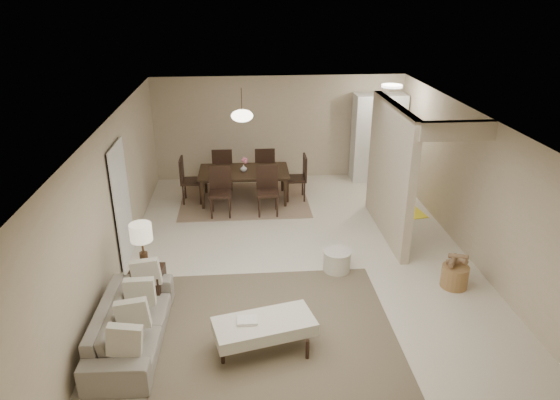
{
  "coord_description": "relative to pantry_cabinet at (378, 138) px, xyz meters",
  "views": [
    {
      "loc": [
        -0.93,
        -7.25,
        4.39
      ],
      "look_at": [
        -0.3,
        0.54,
        1.05
      ],
      "focal_mm": 32.0,
      "sensor_mm": 36.0,
      "label": 1
    }
  ],
  "objects": [
    {
      "name": "floor",
      "position": [
        -2.35,
        -4.15,
        -1.05
      ],
      "size": [
        9.0,
        9.0,
        0.0
      ],
      "primitive_type": "plane",
      "color": "beige",
      "rests_on": "ground"
    },
    {
      "name": "ceiling",
      "position": [
        -2.35,
        -4.15,
        1.45
      ],
      "size": [
        9.0,
        9.0,
        0.0
      ],
      "primitive_type": "plane",
      "rotation": [
        3.14,
        0.0,
        0.0
      ],
      "color": "white",
      "rests_on": "back_wall"
    },
    {
      "name": "back_wall",
      "position": [
        -2.35,
        0.35,
        0.2
      ],
      "size": [
        6.0,
        0.0,
        6.0
      ],
      "primitive_type": "plane",
      "rotation": [
        1.57,
        0.0,
        0.0
      ],
      "color": "#BCAD8E",
      "rests_on": "floor"
    },
    {
      "name": "left_wall",
      "position": [
        -5.35,
        -4.15,
        0.2
      ],
      "size": [
        0.0,
        9.0,
        9.0
      ],
      "primitive_type": "plane",
      "rotation": [
        1.57,
        0.0,
        1.57
      ],
      "color": "#BCAD8E",
      "rests_on": "floor"
    },
    {
      "name": "right_wall",
      "position": [
        0.65,
        -4.15,
        0.2
      ],
      "size": [
        0.0,
        9.0,
        9.0
      ],
      "primitive_type": "plane",
      "rotation": [
        1.57,
        0.0,
        -1.57
      ],
      "color": "#BCAD8E",
      "rests_on": "floor"
    },
    {
      "name": "partition",
      "position": [
        -0.55,
        -2.9,
        0.2
      ],
      "size": [
        0.15,
        2.5,
        2.5
      ],
      "primitive_type": "cube",
      "color": "#BCAD8E",
      "rests_on": "floor"
    },
    {
      "name": "doorway",
      "position": [
        -5.32,
        -3.55,
        -0.03
      ],
      "size": [
        0.04,
        0.9,
        2.04
      ],
      "primitive_type": "cube",
      "color": "black",
      "rests_on": "floor"
    },
    {
      "name": "pantry_cabinet",
      "position": [
        0.0,
        0.0,
        0.0
      ],
      "size": [
        1.2,
        0.55,
        2.1
      ],
      "primitive_type": "cube",
      "color": "silver",
      "rests_on": "floor"
    },
    {
      "name": "flush_light",
      "position": [
        -0.05,
        -0.95,
        1.41
      ],
      "size": [
        0.44,
        0.44,
        0.05
      ],
      "primitive_type": "cylinder",
      "color": "white",
      "rests_on": "ceiling"
    },
    {
      "name": "living_rug",
      "position": [
        -2.86,
        -5.85,
        -1.04
      ],
      "size": [
        3.2,
        3.2,
        0.01
      ],
      "primitive_type": "cube",
      "color": "brown",
      "rests_on": "floor"
    },
    {
      "name": "sofa",
      "position": [
        -4.8,
        -5.85,
        -0.75
      ],
      "size": [
        2.09,
        0.87,
        0.6
      ],
      "primitive_type": "imported",
      "rotation": [
        0.0,
        0.0,
        1.54
      ],
      "color": "gray",
      "rests_on": "floor"
    },
    {
      "name": "ottoman_bench",
      "position": [
        -3.06,
        -6.15,
        -0.68
      ],
      "size": [
        1.39,
        0.88,
        0.46
      ],
      "rotation": [
        0.0,
        0.0,
        0.24
      ],
      "color": "beige",
      "rests_on": "living_rug"
    },
    {
      "name": "side_table",
      "position": [
        -4.75,
        -4.89,
        -0.78
      ],
      "size": [
        0.53,
        0.53,
        0.53
      ],
      "primitive_type": "cube",
      "rotation": [
        0.0,
        0.0,
        -0.09
      ],
      "color": "black",
      "rests_on": "floor"
    },
    {
      "name": "table_lamp",
      "position": [
        -4.75,
        -4.89,
        0.05
      ],
      "size": [
        0.32,
        0.32,
        0.76
      ],
      "color": "#48311F",
      "rests_on": "side_table"
    },
    {
      "name": "round_pouf",
      "position": [
        -1.75,
        -4.25,
        -0.87
      ],
      "size": [
        0.47,
        0.47,
        0.36
      ],
      "primitive_type": "cylinder",
      "color": "beige",
      "rests_on": "floor"
    },
    {
      "name": "wicker_basket",
      "position": [
        0.02,
        -4.87,
        -0.87
      ],
      "size": [
        0.43,
        0.43,
        0.36
      ],
      "primitive_type": "cylinder",
      "rotation": [
        0.0,
        0.0,
        -0.02
      ],
      "color": "#99653D",
      "rests_on": "floor"
    },
    {
      "name": "dining_rug",
      "position": [
        -3.24,
        -1.12,
        -1.04
      ],
      "size": [
        2.8,
        2.1,
        0.01
      ],
      "primitive_type": "cube",
      "color": "#886C54",
      "rests_on": "floor"
    },
    {
      "name": "dining_table",
      "position": [
        -3.24,
        -1.12,
        -0.71
      ],
      "size": [
        1.97,
        1.11,
        0.69
      ],
      "primitive_type": "imported",
      "rotation": [
        0.0,
        0.0,
        -0.01
      ],
      "color": "black",
      "rests_on": "dining_rug"
    },
    {
      "name": "dining_chairs",
      "position": [
        -3.24,
        -1.12,
        -0.54
      ],
      "size": [
        2.73,
        1.99,
        1.02
      ],
      "color": "black",
      "rests_on": "dining_rug"
    },
    {
      "name": "vase",
      "position": [
        -3.24,
        -1.12,
        -0.29
      ],
      "size": [
        0.15,
        0.15,
        0.15
      ],
      "primitive_type": "imported",
      "rotation": [
        0.0,
        0.0,
        0.05
      ],
      "color": "white",
      "rests_on": "dining_table"
    },
    {
      "name": "yellow_mat",
      "position": [
        0.0,
        -2.12,
        -1.04
      ],
      "size": [
        1.08,
        0.76,
        0.01
      ],
      "primitive_type": "cube",
      "rotation": [
        0.0,
        0.0,
        0.15
      ],
      "color": "yellow",
      "rests_on": "floor"
    },
    {
      "name": "pendant_light",
      "position": [
        -3.24,
        -1.12,
        0.87
      ],
      "size": [
        0.46,
        0.46,
        0.71
      ],
      "color": "#48311F",
      "rests_on": "ceiling"
    }
  ]
}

